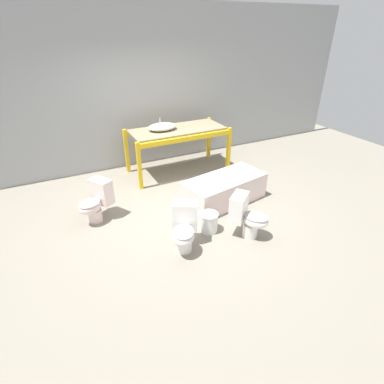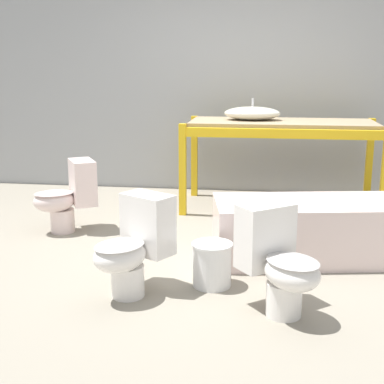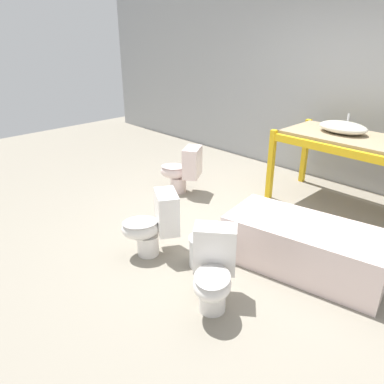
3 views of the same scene
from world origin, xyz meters
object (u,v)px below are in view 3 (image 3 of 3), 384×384
at_px(sink_basin, 343,127).
at_px(toilet_far, 153,224).
at_px(toilet_near, 182,169).
at_px(toilet_extra, 214,270).
at_px(bathtub_main, 305,243).
at_px(bucket_white, 203,251).

height_order(sink_basin, toilet_far, sink_basin).
distance_m(toilet_near, toilet_extra, 2.35).
distance_m(sink_basin, toilet_extra, 2.68).
height_order(bathtub_main, toilet_extra, toilet_extra).
bearing_deg(toilet_near, bucket_white, 22.51).
height_order(sink_basin, bathtub_main, sink_basin).
xyz_separation_m(bathtub_main, toilet_extra, (-0.24, -1.00, 0.07)).
xyz_separation_m(toilet_far, bucket_white, (0.50, 0.20, -0.18)).
bearing_deg(toilet_extra, sink_basin, 57.34).
relative_size(toilet_extra, bucket_white, 2.13).
bearing_deg(sink_basin, bucket_white, -94.53).
relative_size(toilet_near, bucket_white, 2.13).
height_order(bathtub_main, toilet_far, toilet_far).
height_order(sink_basin, toilet_extra, sink_basin).
xyz_separation_m(toilet_near, bucket_white, (1.43, -1.07, -0.18)).
bearing_deg(sink_basin, toilet_extra, -84.14).
distance_m(bathtub_main, toilet_far, 1.46).
height_order(toilet_near, toilet_far, same).
bearing_deg(bathtub_main, toilet_near, 158.73).
distance_m(sink_basin, toilet_near, 2.10).
height_order(toilet_far, bucket_white, toilet_far).
distance_m(bathtub_main, bucket_white, 0.95).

